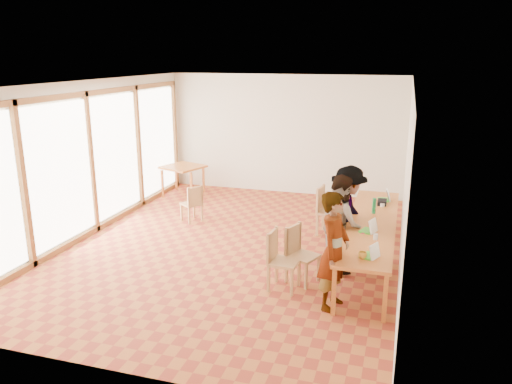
# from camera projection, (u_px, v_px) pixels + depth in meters

# --- Properties ---
(ground) EXTENTS (8.00, 8.00, 0.00)m
(ground) POSITION_uv_depth(u_px,v_px,m) (233.00, 246.00, 9.35)
(ground) COLOR #A95728
(ground) RESTS_ON ground
(wall_back) EXTENTS (6.00, 0.10, 3.00)m
(wall_back) POSITION_uv_depth(u_px,v_px,m) (285.00, 135.00, 12.64)
(wall_back) COLOR beige
(wall_back) RESTS_ON ground
(wall_front) EXTENTS (6.00, 0.10, 3.00)m
(wall_front) POSITION_uv_depth(u_px,v_px,m) (107.00, 248.00, 5.26)
(wall_front) COLOR beige
(wall_front) RESTS_ON ground
(wall_right) EXTENTS (0.10, 8.00, 3.00)m
(wall_right) POSITION_uv_depth(u_px,v_px,m) (406.00, 180.00, 8.12)
(wall_right) COLOR beige
(wall_right) RESTS_ON ground
(window_wall) EXTENTS (0.10, 8.00, 3.00)m
(window_wall) POSITION_uv_depth(u_px,v_px,m) (90.00, 158.00, 9.77)
(window_wall) COLOR white
(window_wall) RESTS_ON ground
(ceiling) EXTENTS (6.00, 8.00, 0.04)m
(ceiling) POSITION_uv_depth(u_px,v_px,m) (231.00, 82.00, 8.54)
(ceiling) COLOR white
(ceiling) RESTS_ON wall_back
(communal_table) EXTENTS (0.80, 4.00, 0.75)m
(communal_table) POSITION_uv_depth(u_px,v_px,m) (371.00, 225.00, 8.40)
(communal_table) COLOR #C9772C
(communal_table) RESTS_ON ground
(side_table) EXTENTS (0.90, 0.90, 0.75)m
(side_table) POSITION_uv_depth(u_px,v_px,m) (183.00, 169.00, 12.59)
(side_table) COLOR #C9772C
(side_table) RESTS_ON ground
(chair_near) EXTENTS (0.46, 0.46, 0.49)m
(chair_near) POSITION_uv_depth(u_px,v_px,m) (278.00, 253.00, 7.55)
(chair_near) COLOR tan
(chair_near) RESTS_ON ground
(chair_mid) EXTENTS (0.55, 0.55, 0.48)m
(chair_mid) POSITION_uv_depth(u_px,v_px,m) (298.00, 247.00, 7.80)
(chair_mid) COLOR tan
(chair_mid) RESTS_ON ground
(chair_far) EXTENTS (0.51, 0.51, 0.51)m
(chair_far) POSITION_uv_depth(u_px,v_px,m) (325.00, 205.00, 9.86)
(chair_far) COLOR tan
(chair_far) RESTS_ON ground
(chair_empty) EXTENTS (0.55, 0.55, 0.50)m
(chair_empty) POSITION_uv_depth(u_px,v_px,m) (339.00, 208.00, 9.73)
(chair_empty) COLOR tan
(chair_empty) RESTS_ON ground
(chair_spare) EXTENTS (0.52, 0.52, 0.42)m
(chair_spare) POSITION_uv_depth(u_px,v_px,m) (193.00, 200.00, 10.58)
(chair_spare) COLOR tan
(chair_spare) RESTS_ON ground
(person_near) EXTENTS (0.52, 0.68, 1.70)m
(person_near) POSITION_uv_depth(u_px,v_px,m) (334.00, 251.00, 6.90)
(person_near) COLOR gray
(person_near) RESTS_ON ground
(person_mid) EXTENTS (0.88, 0.97, 1.61)m
(person_mid) POSITION_uv_depth(u_px,v_px,m) (341.00, 223.00, 8.19)
(person_mid) COLOR gray
(person_mid) RESTS_ON ground
(person_far) EXTENTS (0.89, 1.22, 1.70)m
(person_far) POSITION_uv_depth(u_px,v_px,m) (347.00, 215.00, 8.42)
(person_far) COLOR gray
(person_far) RESTS_ON ground
(laptop_near) EXTENTS (0.29, 0.31, 0.21)m
(laptop_near) POSITION_uv_depth(u_px,v_px,m) (372.00, 254.00, 6.91)
(laptop_near) COLOR green
(laptop_near) RESTS_ON communal_table
(laptop_mid) EXTENTS (0.29, 0.31, 0.22)m
(laptop_mid) POSITION_uv_depth(u_px,v_px,m) (370.00, 228.00, 7.90)
(laptop_mid) COLOR green
(laptop_mid) RESTS_ON communal_table
(laptop_far) EXTENTS (0.26, 0.29, 0.21)m
(laptop_far) POSITION_uv_depth(u_px,v_px,m) (386.00, 198.00, 9.60)
(laptop_far) COLOR green
(laptop_far) RESTS_ON communal_table
(yellow_mug) EXTENTS (0.12, 0.12, 0.09)m
(yellow_mug) POSITION_uv_depth(u_px,v_px,m) (362.00, 255.00, 6.89)
(yellow_mug) COLOR gold
(yellow_mug) RESTS_ON communal_table
(green_bottle) EXTENTS (0.07, 0.07, 0.28)m
(green_bottle) POSITION_uv_depth(u_px,v_px,m) (374.00, 206.00, 8.80)
(green_bottle) COLOR #167E41
(green_bottle) RESTS_ON communal_table
(clear_glass) EXTENTS (0.07, 0.07, 0.09)m
(clear_glass) POSITION_uv_depth(u_px,v_px,m) (376.00, 237.00, 7.59)
(clear_glass) COLOR silver
(clear_glass) RESTS_ON communal_table
(condiment_cup) EXTENTS (0.08, 0.08, 0.06)m
(condiment_cup) POSITION_uv_depth(u_px,v_px,m) (382.00, 205.00, 9.22)
(condiment_cup) COLOR white
(condiment_cup) RESTS_ON communal_table
(pink_phone) EXTENTS (0.05, 0.10, 0.01)m
(pink_phone) POSITION_uv_depth(u_px,v_px,m) (363.00, 233.00, 7.87)
(pink_phone) COLOR #C3385D
(pink_phone) RESTS_ON communal_table
(black_pouch) EXTENTS (0.16, 0.26, 0.09)m
(black_pouch) POSITION_uv_depth(u_px,v_px,m) (382.00, 202.00, 9.35)
(black_pouch) COLOR black
(black_pouch) RESTS_ON communal_table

